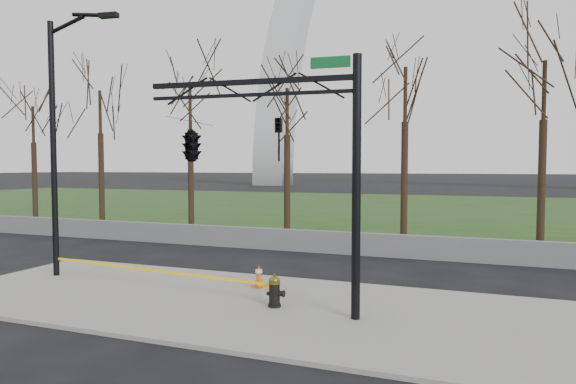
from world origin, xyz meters
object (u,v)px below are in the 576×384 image
(street_light, at_px, (59,129))
(traffic_signal_mast, at_px, (221,141))
(traffic_cone, at_px, (259,276))
(fire_hydrant, at_px, (275,292))

(street_light, distance_m, traffic_signal_mast, 6.54)
(traffic_cone, bearing_deg, traffic_signal_mast, -90.62)
(street_light, height_order, traffic_signal_mast, street_light)
(fire_hydrant, distance_m, street_light, 8.68)
(traffic_cone, relative_size, traffic_signal_mast, 0.11)
(traffic_cone, height_order, traffic_signal_mast, traffic_signal_mast)
(traffic_cone, height_order, street_light, street_light)
(fire_hydrant, relative_size, traffic_signal_mast, 0.13)
(fire_hydrant, bearing_deg, traffic_cone, 123.21)
(traffic_cone, xyz_separation_m, traffic_signal_mast, (-0.02, -2.18, 3.72))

